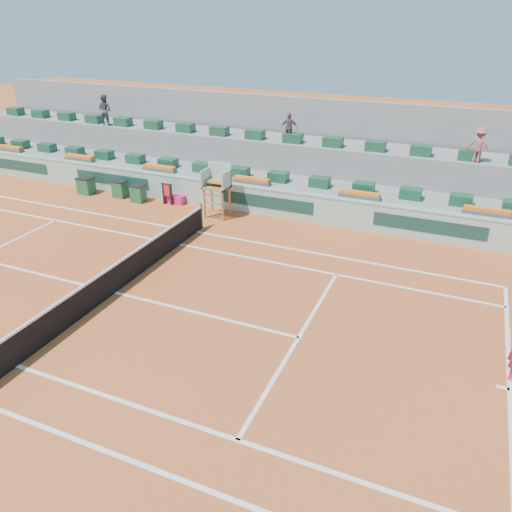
# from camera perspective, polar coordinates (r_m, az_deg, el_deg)

# --- Properties ---
(ground) EXTENTS (90.00, 90.00, 0.00)m
(ground) POSITION_cam_1_polar(r_m,az_deg,el_deg) (17.17, -15.79, -4.06)
(ground) COLOR #AD4C21
(ground) RESTS_ON ground
(seating_tier_lower) EXTENTS (36.00, 4.00, 1.20)m
(seating_tier_lower) POSITION_cam_1_polar(r_m,az_deg,el_deg) (25.30, -1.01, 8.37)
(seating_tier_lower) COLOR gray
(seating_tier_lower) RESTS_ON ground
(seating_tier_upper) EXTENTS (36.00, 2.40, 2.60)m
(seating_tier_upper) POSITION_cam_1_polar(r_m,az_deg,el_deg) (26.51, 0.42, 10.79)
(seating_tier_upper) COLOR gray
(seating_tier_upper) RESTS_ON ground
(stadium_back_wall) EXTENTS (36.00, 0.40, 4.40)m
(stadium_back_wall) POSITION_cam_1_polar(r_m,az_deg,el_deg) (27.72, 1.75, 13.39)
(stadium_back_wall) COLOR gray
(stadium_back_wall) RESTS_ON ground
(player_bag) EXTENTS (0.89, 0.40, 0.40)m
(player_bag) POSITION_cam_1_polar(r_m,az_deg,el_deg) (24.49, -9.18, 6.42)
(player_bag) COLOR #DC1C5E
(player_bag) RESTS_ON ground
(spectator_left) EXTENTS (0.81, 0.64, 1.65)m
(spectator_left) POSITION_cam_1_polar(r_m,az_deg,el_deg) (29.94, -16.90, 15.69)
(spectator_left) COLOR #494855
(spectator_left) RESTS_ON seating_tier_upper
(spectator_mid) EXTENTS (0.85, 0.45, 1.38)m
(spectator_mid) POSITION_cam_1_polar(r_m,az_deg,el_deg) (24.91, 3.82, 14.43)
(spectator_mid) COLOR #694655
(spectator_mid) RESTS_ON seating_tier_upper
(spectator_right) EXTENTS (1.06, 0.76, 1.47)m
(spectator_right) POSITION_cam_1_polar(r_m,az_deg,el_deg) (23.23, 24.14, 11.50)
(spectator_right) COLOR #A15058
(spectator_right) RESTS_ON seating_tier_upper
(court_lines) EXTENTS (23.89, 11.09, 0.01)m
(court_lines) POSITION_cam_1_polar(r_m,az_deg,el_deg) (17.17, -15.79, -4.04)
(court_lines) COLOR white
(court_lines) RESTS_ON ground
(tennis_net) EXTENTS (0.10, 11.97, 1.10)m
(tennis_net) POSITION_cam_1_polar(r_m,az_deg,el_deg) (16.92, -16.01, -2.52)
(tennis_net) COLOR black
(tennis_net) RESTS_ON ground
(advertising_hoarding) EXTENTS (36.00, 0.34, 1.26)m
(advertising_hoarding) POSITION_cam_1_polar(r_m,az_deg,el_deg) (23.40, -3.18, 6.90)
(advertising_hoarding) COLOR #94BAA8
(advertising_hoarding) RESTS_ON ground
(umpire_chair) EXTENTS (1.10, 0.90, 2.40)m
(umpire_chair) POSITION_cam_1_polar(r_m,az_deg,el_deg) (22.27, -4.44, 8.32)
(umpire_chair) COLOR olive
(umpire_chair) RESTS_ON ground
(seat_row_lower) EXTENTS (32.90, 0.60, 0.44)m
(seat_row_lower) POSITION_cam_1_polar(r_m,az_deg,el_deg) (24.28, -1.91, 9.60)
(seat_row_lower) COLOR #18482D
(seat_row_lower) RESTS_ON seating_tier_lower
(seat_row_upper) EXTENTS (32.90, 0.60, 0.44)m
(seat_row_upper) POSITION_cam_1_polar(r_m,az_deg,el_deg) (25.60, -0.11, 13.74)
(seat_row_upper) COLOR #18482D
(seat_row_upper) RESTS_ON seating_tier_upper
(flower_planters) EXTENTS (26.80, 0.36, 0.28)m
(flower_planters) POSITION_cam_1_polar(r_m,az_deg,el_deg) (24.28, -5.96, 9.27)
(flower_planters) COLOR #525252
(flower_planters) RESTS_ON seating_tier_lower
(drink_cooler_a) EXTENTS (0.65, 0.56, 0.84)m
(drink_cooler_a) POSITION_cam_1_polar(r_m,az_deg,el_deg) (24.97, -13.31, 6.98)
(drink_cooler_a) COLOR #1B5132
(drink_cooler_a) RESTS_ON ground
(drink_cooler_b) EXTENTS (0.65, 0.56, 0.84)m
(drink_cooler_b) POSITION_cam_1_polar(r_m,az_deg,el_deg) (25.84, -15.29, 7.40)
(drink_cooler_b) COLOR #1B5132
(drink_cooler_b) RESTS_ON ground
(drink_cooler_c) EXTENTS (0.77, 0.66, 0.84)m
(drink_cooler_c) POSITION_cam_1_polar(r_m,az_deg,el_deg) (26.87, -18.85, 7.63)
(drink_cooler_c) COLOR #1B5132
(drink_cooler_c) RESTS_ON ground
(towel_rack) EXTENTS (0.58, 0.10, 1.03)m
(towel_rack) POSITION_cam_1_polar(r_m,az_deg,el_deg) (24.28, -10.12, 7.18)
(towel_rack) COLOR black
(towel_rack) RESTS_ON ground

